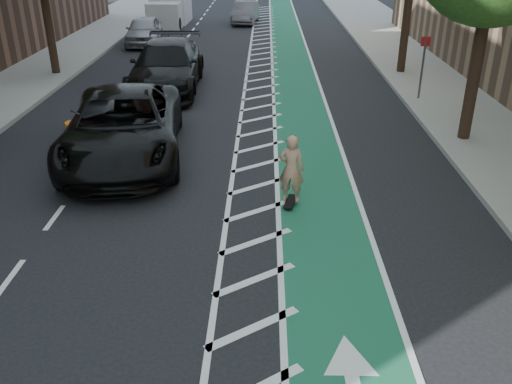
{
  "coord_description": "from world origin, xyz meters",
  "views": [
    {
      "loc": [
        1.68,
        -8.55,
        6.02
      ],
      "look_at": [
        1.5,
        1.58,
        1.1
      ],
      "focal_mm": 38.0,
      "sensor_mm": 36.0,
      "label": 1
    }
  ],
  "objects_px": {
    "suv_near": "(124,126)",
    "suv_far": "(167,66)",
    "skateboarder": "(291,169)",
    "barrel_a": "(78,140)"
  },
  "relations": [
    {
      "from": "suv_near",
      "to": "barrel_a",
      "type": "bearing_deg",
      "value": 169.12
    },
    {
      "from": "skateboarder",
      "to": "barrel_a",
      "type": "distance_m",
      "value": 6.86
    },
    {
      "from": "barrel_a",
      "to": "suv_near",
      "type": "bearing_deg",
      "value": -3.6
    },
    {
      "from": "suv_near",
      "to": "suv_far",
      "type": "bearing_deg",
      "value": 82.83
    },
    {
      "from": "skateboarder",
      "to": "barrel_a",
      "type": "height_order",
      "value": "skateboarder"
    },
    {
      "from": "skateboarder",
      "to": "suv_near",
      "type": "bearing_deg",
      "value": -20.07
    },
    {
      "from": "suv_near",
      "to": "skateboarder",
      "type": "bearing_deg",
      "value": -39.99
    },
    {
      "from": "suv_near",
      "to": "suv_far",
      "type": "distance_m",
      "value": 7.5
    },
    {
      "from": "suv_near",
      "to": "suv_far",
      "type": "height_order",
      "value": "suv_far"
    },
    {
      "from": "suv_near",
      "to": "barrel_a",
      "type": "xyz_separation_m",
      "value": [
        -1.41,
        0.09,
        -0.47
      ]
    }
  ]
}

